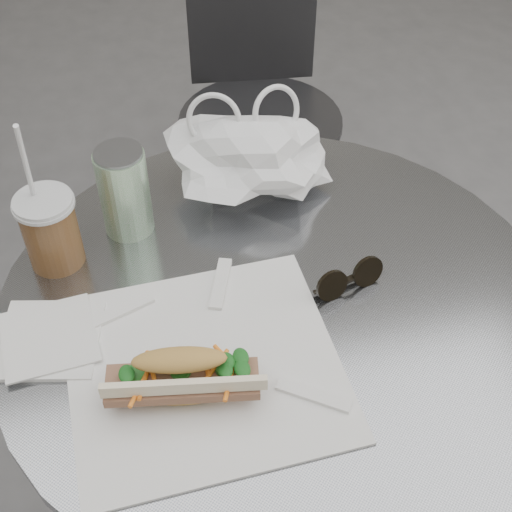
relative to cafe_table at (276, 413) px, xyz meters
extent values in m
cylinder|color=slate|center=(0.00, 0.00, -0.10)|extent=(0.08, 0.08, 0.71)
cylinder|color=slate|center=(0.00, 0.00, 0.26)|extent=(0.76, 0.76, 0.02)
cylinder|color=#2F2F32|center=(0.16, 0.79, -0.46)|extent=(0.35, 0.35, 0.02)
cylinder|color=#2F2F32|center=(0.16, 0.79, -0.23)|extent=(0.06, 0.06, 0.47)
cylinder|color=#2F2F32|center=(0.16, 0.79, 0.00)|extent=(0.40, 0.40, 0.02)
cube|color=#2F2F32|center=(0.18, 0.98, 0.15)|extent=(0.31, 0.06, 0.27)
cube|color=white|center=(-0.12, -0.08, 0.28)|extent=(0.34, 0.32, 0.00)
ellipsoid|color=gold|center=(-0.15, -0.12, 0.29)|extent=(0.23, 0.11, 0.02)
cube|color=brown|center=(-0.15, -0.12, 0.31)|extent=(0.18, 0.08, 0.01)
ellipsoid|color=gold|center=(-0.15, -0.11, 0.33)|extent=(0.23, 0.11, 0.04)
cylinder|color=brown|center=(-0.29, 0.15, 0.32)|extent=(0.08, 0.08, 0.10)
cylinder|color=silver|center=(-0.29, 0.15, 0.38)|extent=(0.08, 0.08, 0.01)
cylinder|color=white|center=(-0.29, 0.15, 0.42)|extent=(0.02, 0.05, 0.19)
cylinder|color=black|center=(0.07, -0.01, 0.30)|extent=(0.05, 0.03, 0.05)
cylinder|color=black|center=(0.12, 0.01, 0.30)|extent=(0.05, 0.03, 0.05)
cube|color=black|center=(0.10, 0.00, 0.29)|extent=(0.02, 0.01, 0.00)
cube|color=white|center=(-0.30, 0.00, 0.28)|extent=(0.15, 0.15, 0.01)
cube|color=white|center=(-0.30, 0.00, 0.28)|extent=(0.13, 0.13, 0.00)
cylinder|color=#5D9B5A|center=(-0.18, 0.19, 0.34)|extent=(0.07, 0.07, 0.13)
cylinder|color=slate|center=(-0.18, 0.19, 0.41)|extent=(0.07, 0.07, 0.00)
camera|label=1|loc=(-0.17, -0.61, 0.99)|focal=50.00mm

